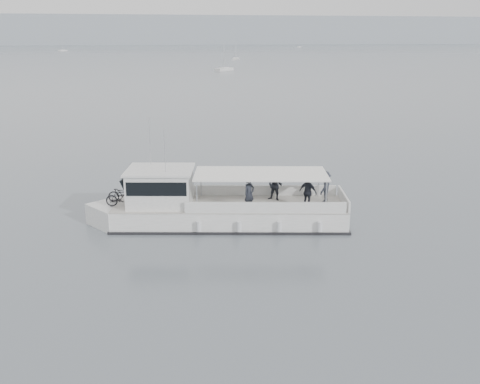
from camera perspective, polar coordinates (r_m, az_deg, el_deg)
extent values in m
plane|color=slate|center=(26.04, 10.79, -3.79)|extent=(1400.00, 1400.00, 0.00)
cube|color=#939EA8|center=(582.74, -10.44, 16.61)|extent=(1400.00, 90.00, 28.00)
cube|color=white|center=(25.97, -1.08, -2.57)|extent=(11.42, 5.04, 1.20)
cube|color=white|center=(26.68, -13.05, -2.48)|extent=(2.94, 2.94, 1.20)
cube|color=beige|center=(25.79, -1.09, -1.31)|extent=(11.42, 5.04, 0.06)
cube|color=black|center=(26.10, -1.08, -3.33)|extent=(11.62, 5.18, 0.17)
cube|color=white|center=(27.08, 2.49, 0.15)|extent=(7.25, 1.52, 0.55)
cube|color=white|center=(24.37, 2.73, -1.71)|extent=(7.25, 1.52, 0.55)
cube|color=white|center=(26.15, 11.00, -0.73)|extent=(0.66, 2.91, 0.55)
cube|color=white|center=(25.84, -8.47, 0.47)|extent=(3.38, 3.01, 1.66)
cube|color=black|center=(26.06, -11.59, 0.76)|extent=(0.95, 2.36, 1.07)
cube|color=black|center=(25.77, -8.50, 1.06)|extent=(3.20, 3.01, 0.65)
cube|color=white|center=(25.62, -8.56, 2.35)|extent=(3.59, 3.23, 0.09)
cube|color=white|center=(25.37, 2.22, 1.96)|extent=(6.68, 3.93, 0.07)
cylinder|color=silver|center=(24.41, -4.63, -0.52)|extent=(0.06, 0.06, 1.52)
cylinder|color=silver|center=(26.88, -4.18, 1.08)|extent=(0.06, 0.06, 1.52)
cylinder|color=silver|center=(24.62, 9.18, -0.53)|extent=(0.06, 0.06, 1.52)
cylinder|color=silver|center=(27.07, 8.37, 1.05)|extent=(0.06, 0.06, 1.52)
cylinder|color=silver|center=(26.25, -9.60, 5.32)|extent=(0.03, 0.03, 2.40)
cylinder|color=silver|center=(24.72, -8.03, 4.27)|extent=(0.03, 0.03, 2.03)
cylinder|color=silver|center=(24.50, -4.41, -3.68)|extent=(0.26, 0.26, 0.46)
cylinder|color=silver|center=(24.42, -0.09, -3.70)|extent=(0.26, 0.26, 0.46)
cylinder|color=silver|center=(24.48, 4.24, -3.70)|extent=(0.26, 0.26, 0.46)
cylinder|color=silver|center=(24.68, 8.52, -3.68)|extent=(0.26, 0.26, 0.46)
imported|color=black|center=(26.64, -12.24, -0.17)|extent=(1.66, 0.85, 0.83)
imported|color=black|center=(25.95, -12.58, -0.59)|extent=(1.51, 0.69, 0.88)
imported|color=#272A34|center=(24.76, 0.99, -0.19)|extent=(0.67, 0.59, 1.55)
imported|color=#272A34|center=(26.22, 3.77, 0.73)|extent=(0.95, 0.92, 1.55)
imported|color=#272A34|center=(25.21, 7.27, -0.02)|extent=(0.89, 0.92, 1.55)
imported|color=#272A34|center=(26.22, 9.04, 0.55)|extent=(1.06, 1.15, 1.55)
cube|color=white|center=(340.99, -18.38, 14.12)|extent=(4.91, 6.38, 0.75)
cube|color=white|center=(340.99, -18.38, 14.18)|extent=(2.62, 2.77, 0.45)
cylinder|color=silver|center=(340.92, -18.44, 14.75)|extent=(0.08, 0.08, 6.86)
cube|color=white|center=(208.82, -0.44, 14.01)|extent=(3.50, 5.58, 0.75)
cube|color=white|center=(208.81, -0.44, 14.10)|extent=(2.06, 2.27, 0.45)
cylinder|color=silver|center=(208.72, -0.44, 14.90)|extent=(0.08, 0.08, 5.85)
cube|color=white|center=(143.42, -1.70, 12.94)|extent=(5.51, 5.20, 0.75)
cube|color=white|center=(143.40, -1.70, 13.06)|extent=(2.57, 2.54, 0.45)
cylinder|color=silver|center=(143.25, -1.71, 14.32)|extent=(0.08, 0.08, 6.32)
cube|color=white|center=(428.81, 6.33, 15.12)|extent=(4.21, 5.08, 0.75)
cube|color=white|center=(428.81, 6.33, 15.16)|extent=(2.17, 2.26, 0.45)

